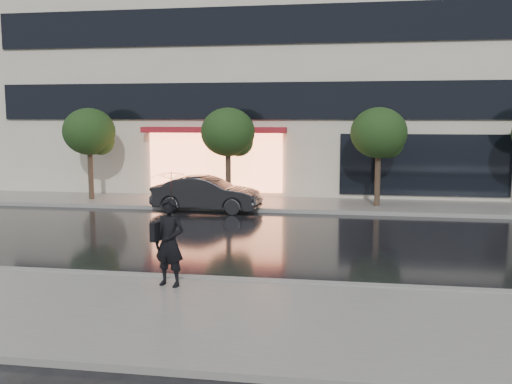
# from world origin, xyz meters

# --- Properties ---
(ground) EXTENTS (120.00, 120.00, 0.00)m
(ground) POSITION_xyz_m (0.00, 0.00, 0.00)
(ground) COLOR black
(ground) RESTS_ON ground
(sidewalk_near) EXTENTS (60.00, 4.50, 0.12)m
(sidewalk_near) POSITION_xyz_m (0.00, -3.25, 0.06)
(sidewalk_near) COLOR slate
(sidewalk_near) RESTS_ON ground
(sidewalk_far) EXTENTS (60.00, 3.50, 0.12)m
(sidewalk_far) POSITION_xyz_m (0.00, 10.25, 0.06)
(sidewalk_far) COLOR slate
(sidewalk_far) RESTS_ON ground
(curb_near) EXTENTS (60.00, 0.25, 0.14)m
(curb_near) POSITION_xyz_m (0.00, -1.00, 0.07)
(curb_near) COLOR gray
(curb_near) RESTS_ON ground
(curb_far) EXTENTS (60.00, 0.25, 0.14)m
(curb_far) POSITION_xyz_m (0.00, 8.50, 0.07)
(curb_far) COLOR gray
(curb_far) RESTS_ON ground
(office_building) EXTENTS (30.00, 12.76, 18.00)m
(office_building) POSITION_xyz_m (-0.00, 17.97, 9.00)
(office_building) COLOR beige
(office_building) RESTS_ON ground
(tree_far_west) EXTENTS (2.20, 2.20, 3.99)m
(tree_far_west) POSITION_xyz_m (-8.94, 10.03, 2.92)
(tree_far_west) COLOR #33261C
(tree_far_west) RESTS_ON ground
(tree_mid_west) EXTENTS (2.20, 2.20, 3.99)m
(tree_mid_west) POSITION_xyz_m (-2.94, 10.03, 2.92)
(tree_mid_west) COLOR #33261C
(tree_mid_west) RESTS_ON ground
(tree_mid_east) EXTENTS (2.20, 2.20, 3.99)m
(tree_mid_east) POSITION_xyz_m (3.06, 10.03, 2.92)
(tree_mid_east) COLOR #33261C
(tree_mid_east) RESTS_ON ground
(parked_car) EXTENTS (4.19, 1.63, 1.36)m
(parked_car) POSITION_xyz_m (-3.49, 8.30, 0.68)
(parked_car) COLOR black
(parked_car) RESTS_ON ground
(pedestrian_with_umbrella) EXTENTS (1.01, 1.02, 2.41)m
(pedestrian_with_umbrella) POSITION_xyz_m (-1.73, -1.70, 1.58)
(pedestrian_with_umbrella) COLOR black
(pedestrian_with_umbrella) RESTS_ON sidewalk_near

